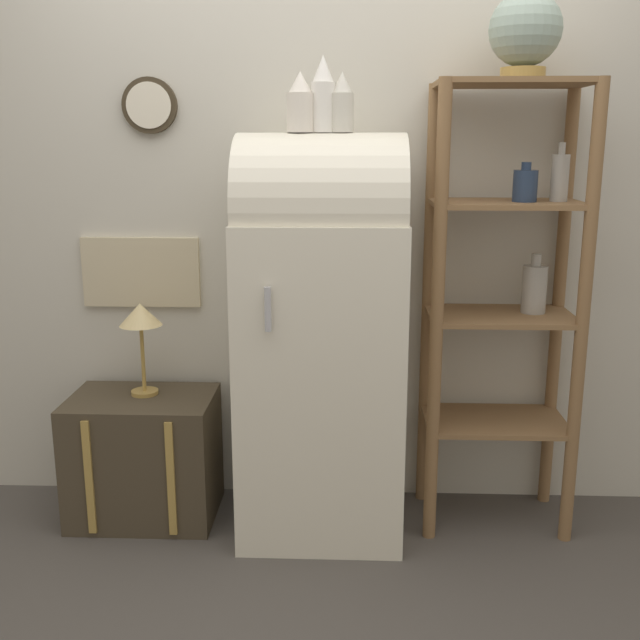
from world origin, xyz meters
TOP-DOWN VIEW (x-y plane):
  - ground_plane at (0.00, 0.00)m, footprint 12.00×12.00m
  - wall_back at (-0.00, 0.57)m, footprint 7.00×0.09m
  - refrigerator at (-0.00, 0.27)m, footprint 0.63×0.60m
  - suitcase_trunk at (-0.74, 0.31)m, footprint 0.58×0.42m
  - shelf_unit at (0.71, 0.34)m, footprint 0.58×0.38m
  - globe at (0.72, 0.30)m, footprint 0.26×0.26m
  - vase_left at (-0.08, 0.26)m, footprint 0.10×0.10m
  - vase_center at (0.01, 0.28)m, footprint 0.09×0.09m
  - vase_right at (0.07, 0.27)m, footprint 0.09×0.09m
  - desk_lamp at (-0.73, 0.35)m, footprint 0.17×0.17m

SIDE VIEW (x-z plane):
  - ground_plane at x=0.00m, z-range 0.00..0.00m
  - suitcase_trunk at x=-0.74m, z-range 0.00..0.52m
  - refrigerator at x=0.00m, z-range 0.03..1.60m
  - desk_lamp at x=-0.73m, z-range 0.64..1.02m
  - shelf_unit at x=0.71m, z-range 0.12..1.87m
  - wall_back at x=0.00m, z-range 0.00..2.70m
  - vase_right at x=0.07m, z-range 1.56..1.77m
  - vase_left at x=-0.08m, z-range 1.56..1.77m
  - vase_center at x=0.01m, z-range 1.55..1.83m
  - globe at x=0.72m, z-range 1.76..2.06m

